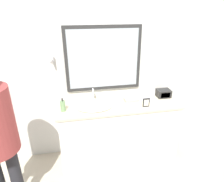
% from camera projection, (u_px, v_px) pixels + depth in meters
% --- Properties ---
extents(ground_plane, '(14.00, 14.00, 0.00)m').
position_uv_depth(ground_plane, '(123.00, 169.00, 2.88)').
color(ground_plane, '#B2A893').
extents(wall_back, '(8.00, 0.18, 2.55)m').
position_uv_depth(wall_back, '(115.00, 72.00, 2.89)').
color(wall_back, silver).
rests_on(wall_back, ground_plane).
extents(vanity_counter, '(1.70, 0.56, 0.92)m').
position_uv_depth(vanity_counter, '(119.00, 131.00, 2.94)').
color(vanity_counter, silver).
rests_on(vanity_counter, ground_plane).
extents(sink_basin, '(0.49, 0.41, 0.19)m').
position_uv_depth(sink_basin, '(95.00, 105.00, 2.67)').
color(sink_basin, white).
rests_on(sink_basin, vanity_counter).
extents(soap_bottle, '(0.07, 0.07, 0.18)m').
position_uv_depth(soap_bottle, '(63.00, 106.00, 2.54)').
color(soap_bottle, '#709966').
rests_on(soap_bottle, vanity_counter).
extents(appliance_box, '(0.20, 0.15, 0.11)m').
position_uv_depth(appliance_box, '(163.00, 93.00, 2.95)').
color(appliance_box, black).
rests_on(appliance_box, vanity_counter).
extents(picture_frame, '(0.09, 0.01, 0.12)m').
position_uv_depth(picture_frame, '(146.00, 103.00, 2.65)').
color(picture_frame, black).
rests_on(picture_frame, vanity_counter).
extents(hand_towel_near_sink, '(0.20, 0.13, 0.04)m').
position_uv_depth(hand_towel_near_sink, '(131.00, 100.00, 2.83)').
color(hand_towel_near_sink, '#B7A899').
rests_on(hand_towel_near_sink, vanity_counter).
extents(metal_tray, '(0.15, 0.13, 0.01)m').
position_uv_depth(metal_tray, '(147.00, 100.00, 2.86)').
color(metal_tray, '#ADADB2').
rests_on(metal_tray, vanity_counter).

